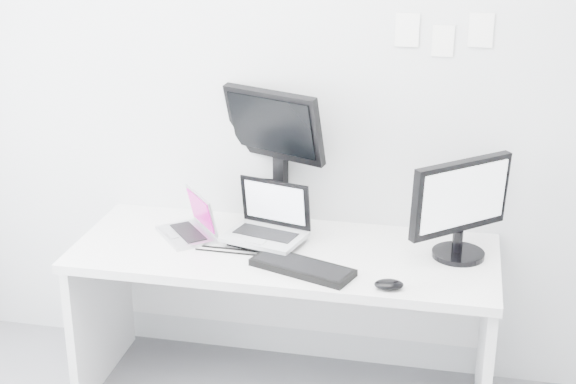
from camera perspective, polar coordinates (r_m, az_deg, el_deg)
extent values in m
plane|color=silver|center=(3.73, 0.88, 7.04)|extent=(3.60, 0.00, 3.60)
cube|color=silver|center=(3.78, -0.24, -8.91)|extent=(1.80, 0.70, 0.73)
cube|color=#B0B0B5|center=(3.72, -6.96, -1.55)|extent=(0.33, 0.34, 0.20)
cube|color=black|center=(3.87, -1.85, -0.62)|extent=(0.11, 0.11, 0.19)
cube|color=#A6A9AD|center=(3.60, -1.64, -1.57)|extent=(0.38, 0.33, 0.27)
cube|color=black|center=(3.77, -0.76, 2.53)|extent=(0.51, 0.34, 0.65)
cube|color=black|center=(3.53, 11.64, -1.05)|extent=(0.50, 0.48, 0.44)
cube|color=black|center=(3.42, 0.97, -5.12)|extent=(0.45, 0.29, 0.03)
ellipsoid|color=black|center=(3.29, 6.82, -6.21)|extent=(0.13, 0.09, 0.04)
cube|color=white|center=(3.61, 8.04, 10.77)|extent=(0.10, 0.00, 0.14)
cube|color=white|center=(3.61, 10.41, 9.99)|extent=(0.09, 0.00, 0.13)
cube|color=white|center=(3.60, 12.88, 10.59)|extent=(0.10, 0.00, 0.14)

